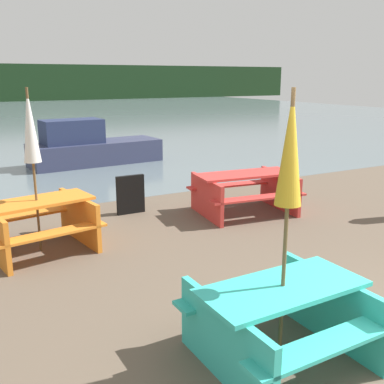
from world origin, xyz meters
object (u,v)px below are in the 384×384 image
Objects in this scene: picnic_table_red at (244,189)px; picnic_table_orange at (38,221)px; boat at (90,148)px; picnic_table_teal at (281,315)px; umbrella_white at (30,128)px; signboard at (131,195)px; umbrella_gold at (290,153)px.

picnic_table_orange is at bearing -178.07° from picnic_table_red.
boat is at bearing 100.37° from picnic_table_red.
picnic_table_teal is 4.39m from umbrella_white.
picnic_table_orange is 2.39× the size of signboard.
umbrella_gold reaches higher than picnic_table_teal.
umbrella_white is (0.00, 0.00, 1.40)m from picnic_table_orange.
picnic_table_orange reaches higher than signboard.
boat reaches higher than picnic_table_red.
picnic_table_teal is 2.09× the size of signboard.
picnic_table_teal is 5.05m from signboard.
boat is (1.23, 10.43, 0.05)m from picnic_table_teal.
boat reaches higher than picnic_table_orange.
umbrella_gold is at bearing -69.56° from picnic_table_orange.
umbrella_gold is 0.62× the size of boat.
picnic_table_red is 6.52m from boat.
signboard is (1.90, 1.13, -1.49)m from umbrella_white.
picnic_table_orange is 0.45× the size of boat.
umbrella_gold reaches higher than picnic_table_red.
picnic_table_orange is 7.07m from boat.
signboard is (-1.95, 1.00, -0.10)m from picnic_table_red.
picnic_table_teal is 0.65× the size of umbrella_white.
umbrella_gold is 3.31× the size of signboard.
picnic_table_red is 0.83× the size of umbrella_white.
signboard is (0.45, 5.03, -1.57)m from umbrella_gold.
umbrella_white is at bearing -149.17° from signboard.
picnic_table_orange is 1.40m from umbrella_white.
picnic_table_red reaches higher than signboard.
boat is at bearing 83.30° from picnic_table_teal.
umbrella_white is at bearing -178.07° from picnic_table_red.
signboard is at bearing 84.90° from umbrella_gold.
picnic_table_orange is 2.22m from signboard.
boat is at bearing 67.73° from picnic_table_orange.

